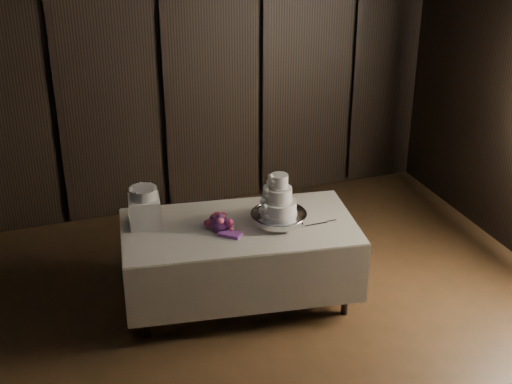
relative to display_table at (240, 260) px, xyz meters
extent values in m
cube|color=black|center=(-0.16, 2.05, 1.08)|extent=(6.04, 0.04, 3.04)
cube|color=beige|center=(0.00, 0.00, 0.34)|extent=(2.10, 1.30, 0.01)
cube|color=white|center=(0.00, 0.00, -0.06)|extent=(1.93, 1.16, 0.71)
cylinder|color=silver|center=(0.33, -0.06, 0.39)|extent=(0.64, 0.64, 0.09)
cylinder|color=white|center=(0.33, -0.06, 0.49)|extent=(0.30, 0.30, 0.12)
cylinder|color=white|center=(0.33, -0.06, 0.61)|extent=(0.22, 0.22, 0.12)
cylinder|color=white|center=(0.33, -0.06, 0.73)|extent=(0.15, 0.15, 0.12)
cube|color=white|center=(-0.75, 0.27, 0.47)|extent=(0.29, 0.29, 0.25)
cylinder|color=white|center=(-0.75, 0.27, 0.64)|extent=(0.28, 0.28, 0.09)
cube|color=silver|center=(0.58, -0.21, 0.35)|extent=(0.37, 0.03, 0.01)
camera|label=1|loc=(-1.61, -5.10, 3.20)|focal=50.00mm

